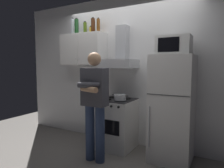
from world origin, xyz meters
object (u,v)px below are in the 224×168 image
refrigerator (172,108)px  bottle_beer_brown (98,26)px  microwave (174,46)px  person_standing (94,102)px  bottle_olive_oil (85,28)px  bottle_spice_jar (91,30)px  stove_oven (116,123)px  bottle_wine_green (77,27)px  upper_cabinet (83,50)px  bottle_vodka_clear (73,27)px  range_hood (120,57)px  bottle_rum_dark (93,26)px  cooking_pot (120,97)px

refrigerator → bottle_beer_brown: (-1.41, 0.15, 1.38)m
refrigerator → microwave: 0.94m
person_standing → bottle_olive_oil: (-0.73, 0.77, 1.26)m
person_standing → bottle_spice_jar: (-0.59, 0.77, 1.21)m
microwave → bottle_spice_jar: 1.64m
stove_oven → microwave: size_ratio=1.82×
stove_oven → bottle_spice_jar: 1.81m
person_standing → bottle_olive_oil: size_ratio=6.74×
bottle_beer_brown → bottle_wine_green: bearing=-173.5°
refrigerator → person_standing: person_standing is taller
upper_cabinet → bottle_spice_jar: bottle_spice_jar is taller
bottle_spice_jar → bottle_olive_oil: bearing=176.5°
bottle_wine_green → person_standing: bearing=-38.5°
refrigerator → bottle_beer_brown: bottle_beer_brown is taller
stove_oven → bottle_vodka_clear: bottle_vodka_clear is taller
stove_oven → bottle_vodka_clear: (-1.07, 0.15, 1.78)m
range_hood → bottle_vodka_clear: size_ratio=2.23×
bottle_beer_brown → bottle_spice_jar: bottle_beer_brown is taller
microwave → bottle_spice_jar: (-1.59, 0.14, 0.37)m
stove_oven → bottle_rum_dark: (-0.57, 0.13, 1.75)m
upper_cabinet → bottle_olive_oil: bearing=66.9°
range_hood → refrigerator: size_ratio=0.47×
refrigerator → bottle_vodka_clear: 2.47m
refrigerator → bottle_spice_jar: bearing=174.3°
bottle_beer_brown → bottle_wine_green: (-0.47, -0.05, 0.02)m
person_standing → bottle_wine_green: size_ratio=5.36×
upper_cabinet → bottle_beer_brown: bearing=4.0°
upper_cabinet → person_standing: (0.75, -0.73, -0.85)m
cooking_pot → bottle_olive_oil: 1.57m
upper_cabinet → refrigerator: (1.75, -0.12, -0.95)m
upper_cabinet → bottle_olive_oil: 0.42m
bottle_vodka_clear → bottle_spice_jar: bottle_vodka_clear is taller
stove_oven → bottle_vodka_clear: size_ratio=2.60×
range_hood → bottle_rum_dark: size_ratio=2.63×
refrigerator → bottle_wine_green: bearing=177.1°
refrigerator → stove_oven: bearing=-180.0°
bottle_olive_oil → bottle_rum_dark: bearing=-11.3°
microwave → bottle_beer_brown: (-1.41, 0.13, 0.44)m
person_standing → cooking_pot: bearing=69.7°
microwave → person_standing: (-1.00, -0.62, -0.84)m
bottle_vodka_clear → refrigerator: bearing=-4.3°
refrigerator → bottle_olive_oil: size_ratio=6.57×
bottle_rum_dark → cooking_pot: bearing=-19.4°
bottle_beer_brown → bottle_vodka_clear: bearing=179.7°
range_hood → bottle_wine_green: 1.11m
bottle_rum_dark → range_hood: bearing=0.1°
upper_cabinet → cooking_pot: size_ratio=3.05×
upper_cabinet → refrigerator: 2.00m
stove_oven → bottle_rum_dark: 1.85m
person_standing → bottle_olive_oil: bearing=133.4°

